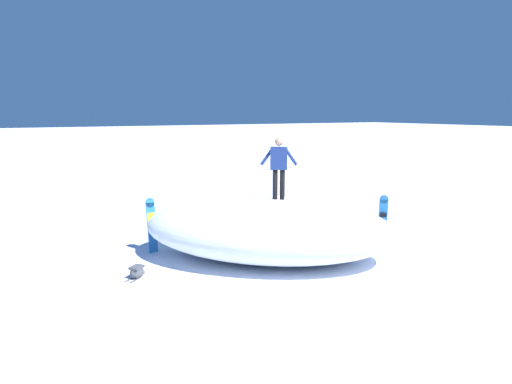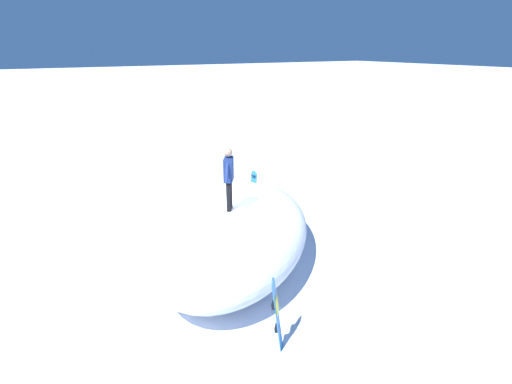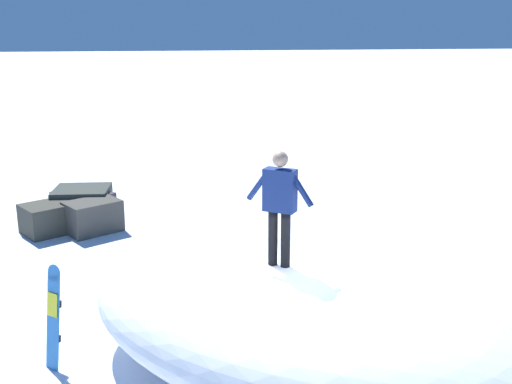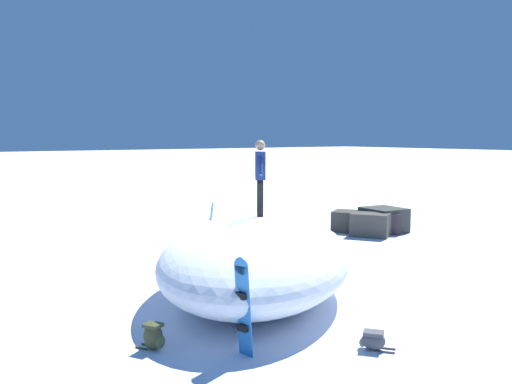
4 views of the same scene
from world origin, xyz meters
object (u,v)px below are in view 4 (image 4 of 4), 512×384
object	(u,v)px
snowboarder_standing	(260,172)
snowboard_primary_upright	(210,231)
backpack_far	(373,340)
snowboard_secondary_upright	(243,305)
backpack_near	(154,336)

from	to	relation	value
snowboarder_standing	snowboard_primary_upright	distance (m)	3.93
backpack_far	snowboard_secondary_upright	bearing A→B (deg)	-117.10
snowboard_primary_upright	backpack_near	world-z (taller)	snowboard_primary_upright
snowboard_primary_upright	backpack_near	size ratio (longest dim) A/B	3.06
snowboard_secondary_upright	backpack_near	world-z (taller)	snowboard_secondary_upright
snowboarder_standing	snowboard_secondary_upright	bearing A→B (deg)	-39.55
snowboarder_standing	snowboard_secondary_upright	xyz separation A→B (m)	(2.93, -2.42, -1.88)
snowboarder_standing	snowboard_primary_upright	xyz separation A→B (m)	(-3.39, 0.65, -1.87)
snowboard_primary_upright	snowboard_secondary_upright	bearing A→B (deg)	-25.94
snowboard_primary_upright	snowboard_secondary_upright	distance (m)	7.04
snowboard_primary_upright	snowboard_secondary_upright	size ratio (longest dim) A/B	1.01
snowboarder_standing	snowboard_primary_upright	bearing A→B (deg)	169.08
snowboard_secondary_upright	snowboard_primary_upright	bearing A→B (deg)	154.06
snowboard_secondary_upright	backpack_near	distance (m)	1.65
snowboard_secondary_upright	backpack_far	bearing A→B (deg)	62.90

